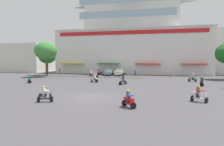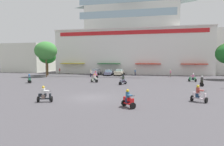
% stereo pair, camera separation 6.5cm
% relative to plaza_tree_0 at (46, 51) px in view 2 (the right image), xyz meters
% --- Properties ---
extents(ground_plane, '(128.00, 128.00, 0.00)m').
position_rel_plaza_tree_0_xyz_m(ground_plane, '(17.08, -6.50, -5.84)').
color(ground_plane, '#49464B').
extents(colonial_building, '(41.19, 19.35, 22.47)m').
position_rel_plaza_tree_0_xyz_m(colonial_building, '(17.08, 17.54, 3.83)').
color(colonial_building, silver).
rests_on(colonial_building, ground).
extents(flank_building_left, '(12.40, 11.76, 8.72)m').
position_rel_plaza_tree_0_xyz_m(flank_building_left, '(-15.75, 16.39, -1.48)').
color(flank_building_left, silver).
rests_on(flank_building_left, ground).
extents(plaza_tree_0, '(5.01, 4.44, 7.85)m').
position_rel_plaza_tree_0_xyz_m(plaza_tree_0, '(0.00, 0.00, 0.00)').
color(plaza_tree_0, brown).
rests_on(plaza_tree_0, ground).
extents(plaza_tree_2, '(4.12, 3.86, 6.12)m').
position_rel_plaza_tree_0_xyz_m(plaza_tree_2, '(-1.99, 3.83, -1.34)').
color(plaza_tree_2, brown).
rests_on(plaza_tree_2, ground).
extents(parked_car_0, '(2.29, 3.88, 1.58)m').
position_rel_plaza_tree_0_xyz_m(parked_car_0, '(9.08, 8.05, -5.05)').
color(parked_car_0, silver).
rests_on(parked_car_0, ground).
extents(parked_car_1, '(2.47, 4.53, 1.42)m').
position_rel_plaza_tree_0_xyz_m(parked_car_1, '(12.62, 7.12, -5.12)').
color(parked_car_1, slate).
rests_on(parked_car_1, ground).
extents(parked_car_2, '(2.33, 4.29, 1.54)m').
position_rel_plaza_tree_0_xyz_m(parked_car_2, '(15.23, 7.19, -5.05)').
color(parked_car_2, beige).
rests_on(parked_car_2, ground).
extents(scooter_rider_0, '(1.11, 1.52, 1.55)m').
position_rel_plaza_tree_0_xyz_m(scooter_rider_0, '(18.70, -9.02, -5.21)').
color(scooter_rider_0, black).
rests_on(scooter_rider_0, ground).
extents(scooter_rider_1, '(0.76, 1.47, 1.53)m').
position_rel_plaza_tree_0_xyz_m(scooter_rider_1, '(30.26, -8.07, -5.20)').
color(scooter_rider_1, black).
rests_on(scooter_rider_1, ground).
extents(scooter_rider_2, '(1.46, 1.20, 1.56)m').
position_rel_plaza_tree_0_xyz_m(scooter_rider_2, '(27.34, -19.31, -5.19)').
color(scooter_rider_2, black).
rests_on(scooter_rider_2, ground).
extents(scooter_rider_3, '(1.42, 0.91, 1.50)m').
position_rel_plaza_tree_0_xyz_m(scooter_rider_3, '(13.57, -22.35, -5.23)').
color(scooter_rider_3, black).
rests_on(scooter_rider_3, ground).
extents(scooter_rider_4, '(1.29, 1.31, 1.48)m').
position_rel_plaza_tree_0_xyz_m(scooter_rider_4, '(21.29, -22.66, -5.22)').
color(scooter_rider_4, black).
rests_on(scooter_rider_4, ground).
extents(scooter_rider_6, '(1.37, 1.20, 1.47)m').
position_rel_plaza_tree_0_xyz_m(scooter_rider_6, '(30.06, -2.60, -5.24)').
color(scooter_rider_6, black).
rests_on(scooter_rider_6, ground).
extents(scooter_rider_7, '(1.29, 1.38, 1.48)m').
position_rel_plaza_tree_0_xyz_m(scooter_rider_7, '(3.15, -10.20, -5.22)').
color(scooter_rider_7, black).
rests_on(scooter_rider_7, ground).
extents(scooter_rider_8, '(1.45, 1.29, 1.49)m').
position_rel_plaza_tree_0_xyz_m(scooter_rider_8, '(11.31, 0.29, -5.22)').
color(scooter_rider_8, black).
rests_on(scooter_rider_8, ground).
extents(scooter_rider_9, '(1.43, 1.22, 1.49)m').
position_rel_plaza_tree_0_xyz_m(scooter_rider_9, '(13.47, -7.10, -5.21)').
color(scooter_rider_9, black).
rests_on(scooter_rider_9, ground).
extents(pedestrian_0, '(0.46, 0.46, 1.69)m').
position_rel_plaza_tree_0_xyz_m(pedestrian_0, '(9.82, 1.66, -4.88)').
color(pedestrian_0, '#281F3E').
rests_on(pedestrian_0, ground).
extents(pedestrian_1, '(0.44, 0.44, 1.70)m').
position_rel_plaza_tree_0_xyz_m(pedestrian_1, '(-0.52, 7.08, -4.85)').
color(pedestrian_1, '#544E47').
rests_on(pedestrian_1, ground).
extents(pedestrian_2, '(0.49, 0.49, 1.66)m').
position_rel_plaza_tree_0_xyz_m(pedestrian_2, '(19.04, 7.88, -4.90)').
color(pedestrian_2, black).
rests_on(pedestrian_2, ground).
extents(pedestrian_3, '(0.42, 0.42, 1.59)m').
position_rel_plaza_tree_0_xyz_m(pedestrian_3, '(27.12, 6.30, -4.93)').
color(pedestrian_3, '#706150').
rests_on(pedestrian_3, ground).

